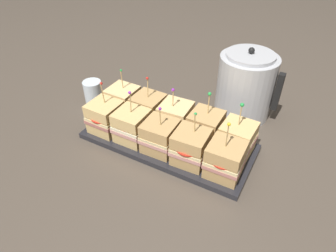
{
  "coord_description": "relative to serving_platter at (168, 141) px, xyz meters",
  "views": [
    {
      "loc": [
        0.35,
        -0.63,
        0.63
      ],
      "look_at": [
        0.0,
        0.0,
        0.07
      ],
      "focal_mm": 32.0,
      "sensor_mm": 36.0,
      "label": 1
    }
  ],
  "objects": [
    {
      "name": "sandwich_front_center",
      "position": [
        0.0,
        -0.05,
        0.06
      ],
      "size": [
        0.1,
        0.1,
        0.16
      ],
      "color": "tan",
      "rests_on": "serving_platter"
    },
    {
      "name": "kettle_steel",
      "position": [
        0.15,
        0.28,
        0.1
      ],
      "size": [
        0.21,
        0.19,
        0.25
      ],
      "color": "#B7BABF",
      "rests_on": "ground_plane"
    },
    {
      "name": "drinking_glass",
      "position": [
        -0.35,
        0.07,
        0.04
      ],
      "size": [
        0.07,
        0.07,
        0.09
      ],
      "color": "silver",
      "rests_on": "ground_plane"
    },
    {
      "name": "sandwich_front_far_right",
      "position": [
        0.2,
        -0.05,
        0.06
      ],
      "size": [
        0.1,
        0.1,
        0.18
      ],
      "color": "tan",
      "rests_on": "serving_platter"
    },
    {
      "name": "sandwich_back_right",
      "position": [
        0.1,
        0.05,
        0.06
      ],
      "size": [
        0.1,
        0.1,
        0.17
      ],
      "color": "tan",
      "rests_on": "serving_platter"
    },
    {
      "name": "sandwich_back_center",
      "position": [
        0.0,
        0.05,
        0.06
      ],
      "size": [
        0.1,
        0.1,
        0.16
      ],
      "color": "#DBB77A",
      "rests_on": "serving_platter"
    },
    {
      "name": "sandwich_back_far_left",
      "position": [
        -0.2,
        0.05,
        0.06
      ],
      "size": [
        0.1,
        0.1,
        0.17
      ],
      "color": "#DBB77A",
      "rests_on": "serving_platter"
    },
    {
      "name": "sandwich_front_far_left",
      "position": [
        -0.2,
        -0.05,
        0.06
      ],
      "size": [
        0.1,
        0.1,
        0.17
      ],
      "color": "tan",
      "rests_on": "serving_platter"
    },
    {
      "name": "sandwich_back_far_right",
      "position": [
        0.2,
        0.05,
        0.06
      ],
      "size": [
        0.1,
        0.1,
        0.17
      ],
      "color": "tan",
      "rests_on": "serving_platter"
    },
    {
      "name": "ground_plane",
      "position": [
        0.0,
        0.0,
        -0.01
      ],
      "size": [
        6.0,
        6.0,
        0.0
      ],
      "primitive_type": "plane",
      "color": "#4C4238"
    },
    {
      "name": "serving_platter",
      "position": [
        0.0,
        0.0,
        0.0
      ],
      "size": [
        0.53,
        0.23,
        0.02
      ],
      "color": "#232328",
      "rests_on": "ground_plane"
    },
    {
      "name": "sandwich_front_left",
      "position": [
        -0.1,
        -0.05,
        0.06
      ],
      "size": [
        0.1,
        0.1,
        0.17
      ],
      "color": "tan",
      "rests_on": "serving_platter"
    },
    {
      "name": "sandwich_back_left",
      "position": [
        -0.1,
        0.05,
        0.06
      ],
      "size": [
        0.1,
        0.1,
        0.17
      ],
      "color": "tan",
      "rests_on": "serving_platter"
    },
    {
      "name": "sandwich_front_right",
      "position": [
        0.1,
        -0.05,
        0.06
      ],
      "size": [
        0.1,
        0.1,
        0.16
      ],
      "color": "tan",
      "rests_on": "serving_platter"
    }
  ]
}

